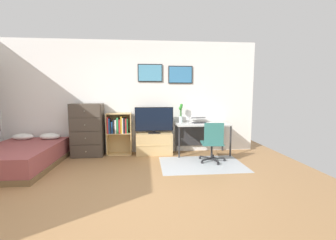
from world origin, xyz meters
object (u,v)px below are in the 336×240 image
object	(u,v)px
bamboo_vase	(181,113)
wine_glass	(188,118)
laptop	(199,120)
television	(154,120)
desk	(202,129)
dresser	(88,130)
bookshelf	(119,130)
tv_stand	(154,144)
computer_mouse	(211,123)
office_chair	(213,141)
bed	(20,157)

from	to	relation	value
bamboo_vase	wine_glass	world-z (taller)	bamboo_vase
laptop	television	bearing A→B (deg)	178.69
desk	wine_glass	bearing A→B (deg)	-159.44
dresser	bookshelf	world-z (taller)	dresser
bookshelf	bamboo_vase	bearing A→B (deg)	1.44
bookshelf	tv_stand	distance (m)	0.91
dresser	computer_mouse	world-z (taller)	dresser
tv_stand	laptop	xyz separation A→B (m)	(1.09, 0.00, 0.55)
dresser	office_chair	bearing A→B (deg)	-16.05
bookshelf	computer_mouse	world-z (taller)	bookshelf
tv_stand	bamboo_vase	bearing A→B (deg)	6.90
tv_stand	wine_glass	size ratio (longest dim) A/B	4.75
office_chair	bamboo_vase	xyz separation A→B (m)	(-0.54, 0.88, 0.53)
computer_mouse	office_chair	bearing A→B (deg)	-102.25
desk	office_chair	bearing A→B (deg)	-86.21
bookshelf	bamboo_vase	xyz separation A→B (m)	(1.49, 0.04, 0.39)
bed	wine_glass	world-z (taller)	wine_glass
office_chair	laptop	size ratio (longest dim) A/B	2.17
television	desk	distance (m)	1.17
bed	television	xyz separation A→B (m)	(2.66, 0.74, 0.60)
bookshelf	desk	xyz separation A→B (m)	(1.99, -0.06, 0.01)
desk	office_chair	xyz separation A→B (m)	(0.05, -0.78, -0.15)
bed	dresser	distance (m)	1.41
wine_glass	bookshelf	bearing A→B (deg)	173.02
desk	office_chair	size ratio (longest dim) A/B	1.46
television	laptop	size ratio (longest dim) A/B	2.27
dresser	television	size ratio (longest dim) A/B	1.36
television	bookshelf	bearing A→B (deg)	175.65
bookshelf	laptop	world-z (taller)	bookshelf
television	bamboo_vase	size ratio (longest dim) A/B	1.95
office_chair	tv_stand	bearing A→B (deg)	151.59
laptop	dresser	bearing A→B (deg)	177.79
television	desk	world-z (taller)	television
bed	television	distance (m)	2.83
dresser	computer_mouse	xyz separation A→B (m)	(2.88, -0.10, 0.14)
tv_stand	wine_glass	xyz separation A→B (m)	(0.79, -0.16, 0.62)
television	laptop	xyz separation A→B (m)	(1.09, 0.02, -0.02)
bamboo_vase	wine_glass	bearing A→B (deg)	-60.30
office_chair	bamboo_vase	distance (m)	1.16
bookshelf	bamboo_vase	distance (m)	1.54
bed	television	world-z (taller)	television
desk	computer_mouse	world-z (taller)	computer_mouse
office_chair	computer_mouse	distance (m)	0.77
office_chair	computer_mouse	size ratio (longest dim) A/B	8.27
office_chair	computer_mouse	world-z (taller)	office_chair
bookshelf	bamboo_vase	size ratio (longest dim) A/B	2.14
bookshelf	desk	bearing A→B (deg)	-1.87
bed	tv_stand	distance (m)	2.77
laptop	wine_glass	world-z (taller)	wine_glass
television	wine_glass	distance (m)	0.80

